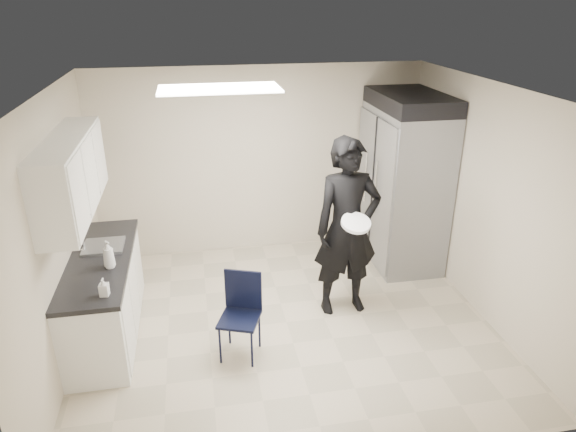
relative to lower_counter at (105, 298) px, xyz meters
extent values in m
plane|color=#B7A98F|center=(1.95, -0.20, -0.43)|extent=(4.50, 4.50, 0.00)
plane|color=silver|center=(1.95, -0.20, 2.17)|extent=(4.50, 4.50, 0.00)
plane|color=#BCB09B|center=(1.95, 1.80, 0.87)|extent=(4.50, 0.00, 4.50)
plane|color=#BCB09B|center=(-0.30, -0.20, 0.87)|extent=(0.00, 4.00, 4.00)
plane|color=#BCB09B|center=(4.20, -0.20, 0.87)|extent=(0.00, 4.00, 4.00)
cube|color=white|center=(1.35, 0.20, 2.14)|extent=(1.20, 0.60, 0.02)
cube|color=silver|center=(0.00, 0.00, 0.00)|extent=(0.60, 1.90, 0.86)
cube|color=black|center=(0.00, 0.00, 0.46)|extent=(0.64, 1.95, 0.05)
cube|color=gray|center=(0.02, 0.25, 0.44)|extent=(0.42, 0.40, 0.14)
cylinder|color=silver|center=(-0.18, 0.25, 0.59)|extent=(0.02, 0.02, 0.24)
cube|color=silver|center=(-0.13, 0.00, 1.40)|extent=(0.35, 1.80, 0.75)
cube|color=black|center=(-0.19, 1.15, 1.19)|extent=(0.22, 0.30, 0.35)
cube|color=yellow|center=(-0.29, -0.10, 0.79)|extent=(0.00, 0.12, 0.07)
cube|color=yellow|center=(-0.29, 0.10, 0.75)|extent=(0.00, 0.12, 0.07)
cube|color=gray|center=(3.78, 1.07, 0.62)|extent=(0.80, 1.35, 2.10)
cube|color=black|center=(3.78, 1.07, 1.77)|extent=(0.80, 1.35, 0.20)
cube|color=black|center=(1.38, -0.67, 0.00)|extent=(0.50, 0.50, 0.86)
imported|color=black|center=(2.67, -0.02, 0.60)|extent=(0.78, 0.54, 2.07)
cylinder|color=silver|center=(2.69, -0.27, 0.78)|extent=(0.33, 0.33, 0.04)
imported|color=silver|center=(0.15, -0.22, 0.63)|extent=(0.16, 0.16, 0.29)
imported|color=#B8BAC6|center=(0.17, -0.76, 0.57)|extent=(0.09, 0.09, 0.18)
camera|label=1|loc=(1.06, -4.99, 2.99)|focal=32.00mm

